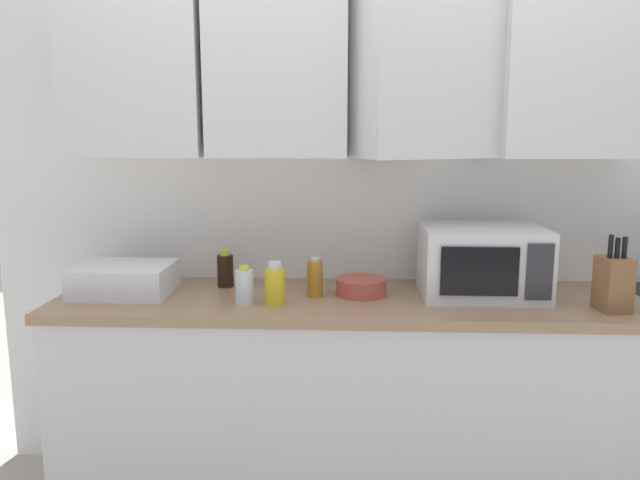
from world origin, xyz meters
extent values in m
cube|color=white|center=(0.00, 0.03, 1.30)|extent=(3.21, 0.06, 2.60)
cube|color=silver|center=(-0.86, -0.15, 1.83)|extent=(0.55, 0.33, 0.75)
cube|color=silver|center=(-0.29, -0.15, 1.83)|extent=(0.55, 0.33, 0.75)
cube|color=silver|center=(0.29, -0.20, 1.83)|extent=(0.64, 0.53, 0.75)
cube|color=silver|center=(0.86, -0.15, 1.83)|extent=(0.55, 0.33, 0.75)
cube|color=silver|center=(0.00, -0.30, 0.43)|extent=(2.31, 0.60, 0.86)
cube|color=#9E7A5B|center=(0.00, -0.30, 0.88)|extent=(2.34, 0.63, 0.04)
cube|color=silver|center=(0.53, -0.26, 1.04)|extent=(0.48, 0.36, 0.28)
cube|color=black|center=(0.48, -0.44, 1.04)|extent=(0.29, 0.01, 0.18)
cube|color=#2D2D33|center=(0.71, -0.44, 1.04)|extent=(0.10, 0.01, 0.21)
cube|color=silver|center=(-0.91, -0.30, 0.96)|extent=(0.38, 0.30, 0.12)
cube|color=brown|center=(0.97, -0.45, 1.00)|extent=(0.12, 0.13, 0.20)
cylinder|color=black|center=(0.95, -0.46, 1.14)|extent=(0.02, 0.02, 0.09)
cylinder|color=black|center=(0.97, -0.46, 1.14)|extent=(0.02, 0.02, 0.07)
cylinder|color=black|center=(1.00, -0.46, 1.14)|extent=(0.02, 0.02, 0.08)
cylinder|color=silver|center=(-0.40, -0.42, 0.97)|extent=(0.07, 0.07, 0.13)
cylinder|color=yellow|center=(-0.40, -0.42, 1.04)|extent=(0.04, 0.04, 0.02)
cylinder|color=#AD701E|center=(-0.14, -0.31, 0.97)|extent=(0.06, 0.06, 0.15)
cylinder|color=silver|center=(-0.14, -0.31, 1.05)|extent=(0.04, 0.04, 0.02)
cylinder|color=gold|center=(-0.28, -0.43, 0.97)|extent=(0.08, 0.08, 0.14)
cylinder|color=silver|center=(-0.28, -0.43, 1.05)|extent=(0.05, 0.05, 0.03)
cylinder|color=black|center=(-0.53, -0.16, 0.97)|extent=(0.07, 0.07, 0.14)
cylinder|color=yellow|center=(-0.53, -0.16, 1.05)|extent=(0.04, 0.04, 0.02)
cylinder|color=#B24C3D|center=(0.05, -0.27, 0.93)|extent=(0.20, 0.20, 0.07)
camera|label=1|loc=(0.00, -2.72, 1.56)|focal=34.91mm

